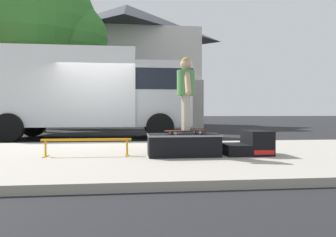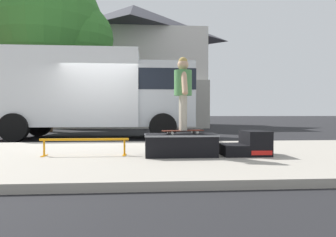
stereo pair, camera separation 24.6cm
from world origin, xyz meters
The scene contains 10 objects.
ground_plane centered at (0.00, 0.00, 0.00)m, with size 140.00×140.00×0.00m, color black.
sidewalk_slab centered at (0.00, -3.00, 0.06)m, with size 50.00×5.00×0.12m, color #A8A093.
skate_box centered at (2.07, -3.38, 0.33)m, with size 1.31×0.71×0.40m.
kicker_ramp centered at (3.36, -3.38, 0.31)m, with size 0.86×0.68×0.46m.
grind_rail centered at (0.30, -3.23, 0.37)m, with size 1.63×0.28×0.32m.
skateboard centered at (2.13, -3.32, 0.58)m, with size 0.81×0.39×0.07m.
skater_kid centered at (2.13, -3.32, 1.39)m, with size 0.33×0.70×1.36m.
box_truck centered at (-0.31, 2.20, 1.70)m, with size 6.91×2.63×3.05m.
street_tree_main centered at (-2.94, 6.23, 4.96)m, with size 5.85×5.32×7.78m.
house_behind centered at (0.70, 12.70, 4.24)m, with size 9.54×8.22×8.40m.
Camera 2 is at (1.40, -9.08, 0.92)m, focal length 33.26 mm.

